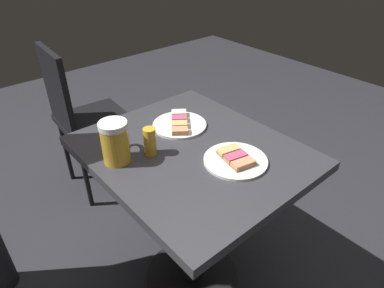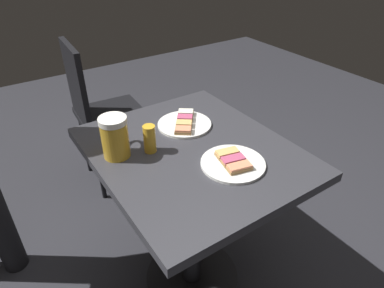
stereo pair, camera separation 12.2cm
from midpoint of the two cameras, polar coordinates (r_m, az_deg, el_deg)
The scene contains 7 objects.
ground_plane at distance 1.77m, azimuth 2.13°, elevation -21.49°, with size 6.00×6.00×0.00m, color #28282D.
cafe_table at distance 1.33m, azimuth 2.64°, elevation -6.87°, with size 0.79×0.67×0.75m.
plate_near at distance 1.16m, azimuth 9.92°, elevation -3.20°, with size 0.22×0.22×0.03m.
plate_far at distance 1.37m, azimuth 1.28°, elevation 3.43°, with size 0.22×0.22×0.03m.
beer_mug at distance 1.18m, azimuth -9.95°, elevation 1.15°, with size 0.14×0.11×0.15m.
beer_glass_small at distance 1.19m, azimuth -4.26°, elevation 0.78°, with size 0.04×0.04×0.10m, color gold.
cafe_chair at distance 2.06m, azimuth -13.78°, elevation 5.87°, with size 0.40×0.40×0.92m.
Camera 2 is at (-0.85, 0.57, 1.44)m, focal length 31.67 mm.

